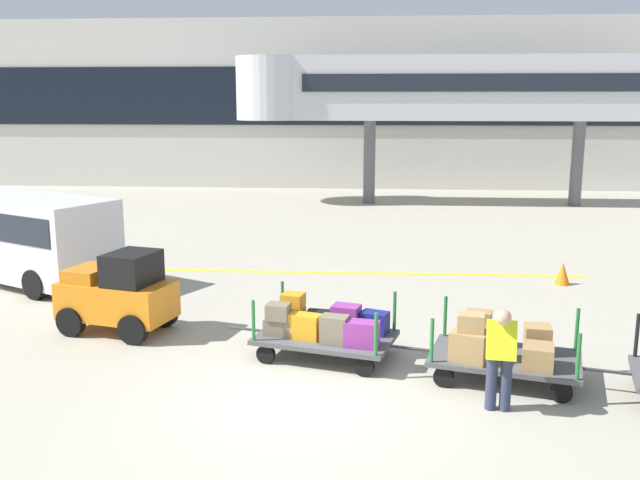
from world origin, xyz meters
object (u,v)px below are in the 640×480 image
(baggage_cart_lead, at_px, (326,328))
(baggage_tug, at_px, (118,294))
(safety_cone_near, at_px, (563,273))
(baggage_handler, at_px, (501,354))
(baggage_cart_middle, at_px, (499,348))
(shuttle_van, at_px, (24,232))

(baggage_cart_lead, bearing_deg, baggage_tug, 165.02)
(baggage_cart_lead, distance_m, safety_cone_near, 7.50)
(baggage_handler, bearing_deg, baggage_cart_lead, 143.26)
(baggage_tug, xyz_separation_m, safety_cone_near, (9.39, 4.16, -0.48))
(baggage_handler, distance_m, safety_cone_near, 7.71)
(safety_cone_near, bearing_deg, baggage_cart_middle, -113.14)
(baggage_cart_lead, bearing_deg, baggage_cart_middle, -15.03)
(baggage_tug, height_order, shuttle_van, shuttle_van)
(baggage_tug, distance_m, safety_cone_near, 10.28)
(baggage_tug, bearing_deg, baggage_handler, -24.45)
(baggage_cart_lead, relative_size, baggage_cart_middle, 1.00)
(baggage_tug, bearing_deg, safety_cone_near, 23.87)
(baggage_tug, relative_size, baggage_cart_lead, 0.75)
(shuttle_van, bearing_deg, safety_cone_near, 3.05)
(baggage_cart_middle, bearing_deg, baggage_tug, 165.00)
(baggage_cart_middle, relative_size, safety_cone_near, 5.61)
(baggage_cart_lead, bearing_deg, baggage_handler, -36.74)
(baggage_handler, height_order, safety_cone_near, baggage_handler)
(baggage_cart_middle, distance_m, shuttle_van, 11.70)
(baggage_cart_lead, xyz_separation_m, shuttle_van, (-7.62, 4.55, 0.71))
(baggage_cart_lead, distance_m, baggage_cart_middle, 2.90)
(baggage_tug, relative_size, shuttle_van, 0.45)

